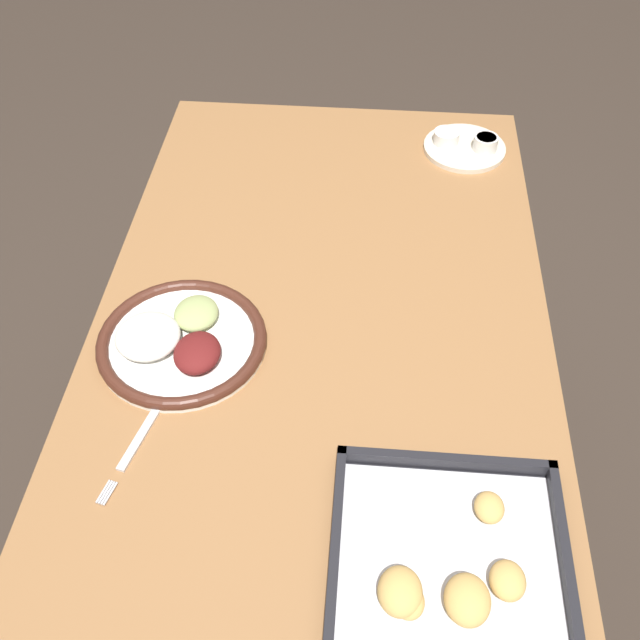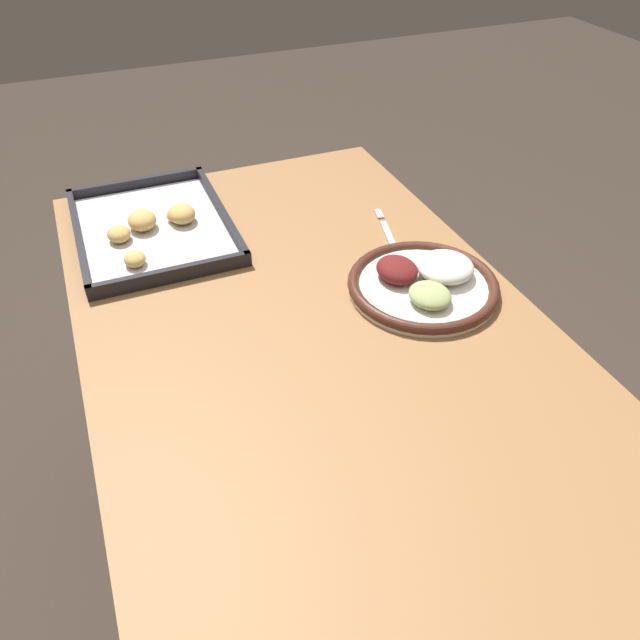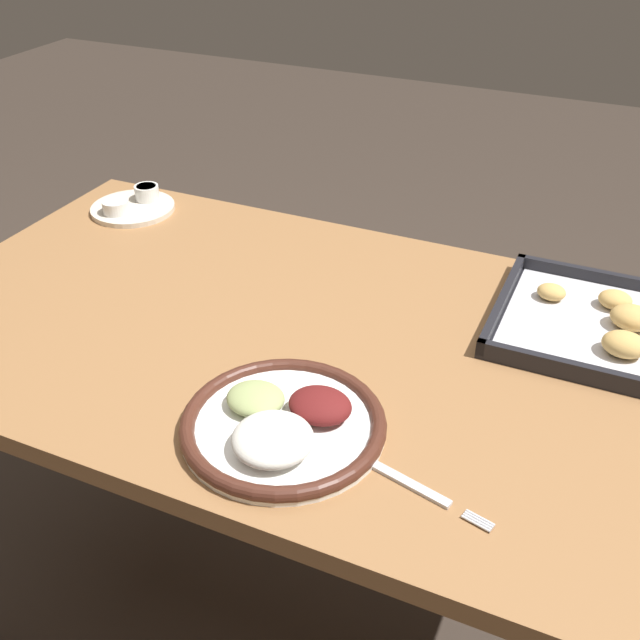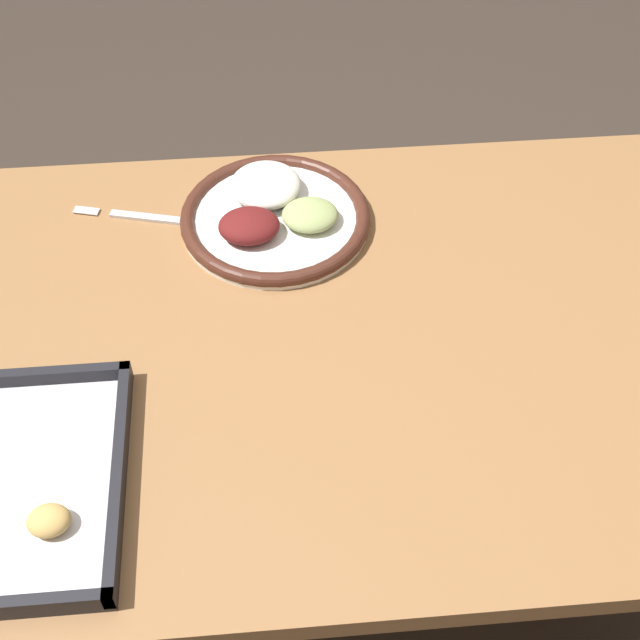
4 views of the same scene
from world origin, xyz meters
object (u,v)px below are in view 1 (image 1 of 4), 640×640
dinner_plate (180,340)px  baking_tray (450,596)px  fork (140,437)px  saucer_plate (465,145)px

dinner_plate → baking_tray: dinner_plate is taller
dinner_plate → fork: dinner_plate is taller
dinner_plate → saucer_plate: dinner_plate is taller
dinner_plate → baking_tray: 0.54m
saucer_plate → fork: bearing=-33.3°
dinner_plate → baking_tray: (0.36, 0.40, -0.00)m
saucer_plate → baking_tray: 0.93m
saucer_plate → baking_tray: baking_tray is taller
saucer_plate → baking_tray: size_ratio=0.43×
fork → saucer_plate: (-0.73, 0.48, 0.01)m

